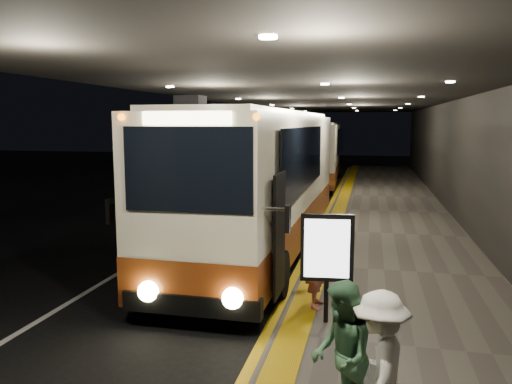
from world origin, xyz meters
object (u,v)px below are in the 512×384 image
(coach_second, at_px, (318,156))
(passenger_waiting_white, at_px, (380,366))
(bag_polka, at_px, (377,376))
(passenger_waiting_green, at_px, (341,356))
(passenger_boarding, at_px, (317,261))
(info_sign, at_px, (327,250))
(coach_main, at_px, (264,187))
(stanchion_post, at_px, (313,262))

(coach_second, distance_m, passenger_waiting_white, 24.08)
(passenger_waiting_white, relative_size, bag_polka, 4.64)
(passenger_waiting_green, relative_size, bag_polka, 4.75)
(passenger_boarding, xyz_separation_m, info_sign, (0.24, -0.73, 0.41))
(passenger_waiting_green, distance_m, info_sign, 3.05)
(coach_main, bearing_deg, stanchion_post, -62.23)
(info_sign, bearing_deg, coach_main, 106.48)
(passenger_boarding, relative_size, stanchion_post, 1.56)
(passenger_waiting_green, xyz_separation_m, bag_polka, (0.42, 0.93, -0.67))
(bag_polka, bearing_deg, passenger_waiting_white, -90.03)
(coach_main, height_order, info_sign, coach_main)
(passenger_boarding, distance_m, passenger_waiting_white, 3.97)
(info_sign, bearing_deg, passenger_waiting_green, -88.45)
(bag_polka, distance_m, stanchion_post, 3.99)
(coach_main, relative_size, stanchion_post, 10.78)
(info_sign, xyz_separation_m, stanchion_post, (-0.43, 1.70, -0.72))
(coach_main, bearing_deg, passenger_waiting_white, -69.03)
(coach_second, bearing_deg, stanchion_post, -86.62)
(passenger_waiting_white, distance_m, info_sign, 3.23)
(passenger_waiting_green, bearing_deg, passenger_boarding, -179.85)
(coach_second, bearing_deg, passenger_waiting_green, -85.72)
(coach_main, distance_m, passenger_waiting_white, 8.83)
(passenger_boarding, distance_m, info_sign, 0.87)
(coach_main, distance_m, stanchion_post, 4.04)
(info_sign, bearing_deg, coach_second, 89.94)
(passenger_waiting_white, height_order, bag_polka, passenger_waiting_white)
(coach_second, relative_size, passenger_waiting_white, 6.72)
(coach_second, xyz_separation_m, passenger_boarding, (2.09, -20.04, -0.64))
(bag_polka, relative_size, stanchion_post, 0.32)
(info_sign, bearing_deg, passenger_boarding, 101.63)
(info_sign, bearing_deg, bag_polka, -74.32)
(coach_main, height_order, bag_polka, coach_main)
(coach_main, height_order, passenger_waiting_green, coach_main)
(coach_second, relative_size, passenger_waiting_green, 6.56)
(coach_main, distance_m, passenger_boarding, 4.91)
(coach_second, distance_m, passenger_boarding, 20.16)
(info_sign, bearing_deg, stanchion_post, 97.65)
(passenger_waiting_green, height_order, bag_polka, passenger_waiting_green)
(passenger_waiting_white, height_order, stanchion_post, passenger_waiting_white)
(passenger_waiting_green, bearing_deg, passenger_waiting_white, 66.26)
(coach_main, bearing_deg, passenger_boarding, -65.43)
(passenger_boarding, bearing_deg, bag_polka, -163.19)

